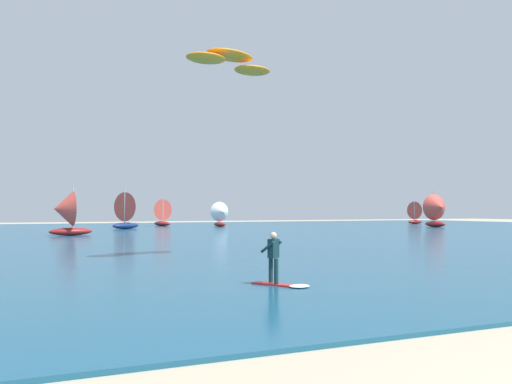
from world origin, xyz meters
The scene contains 9 objects.
ocean centered at (0.00, 50.05, 0.05)m, with size 160.00×90.00×0.10m, color navy.
kitesurfer centered at (-0.30, 11.93, 0.70)m, with size 1.49×1.96×1.67m.
kite centered at (1.55, 21.03, 9.78)m, with size 5.34×3.41×0.77m.
sailboat_center_horizon centered at (4.73, 64.49, 2.45)m, with size 4.62×4.35×5.14m.
sailboat_leading centered at (11.11, 74.58, 2.13)m, with size 3.51×3.95×4.43m.
sailboat_far_right centered at (-4.03, 48.87, 2.21)m, with size 3.99×3.42×4.60m.
sailboat_mid_left centered at (54.04, 68.76, 2.05)m, with size 3.77×3.31×4.25m.
sailboat_far_left centered at (18.29, 67.99, 1.90)m, with size 2.87×3.38×3.94m.
sailboat_mid_right centered at (44.78, 53.78, 2.44)m, with size 3.83×4.46×5.10m.
Camera 1 is at (-7.75, -3.17, 2.47)m, focal length 37.40 mm.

